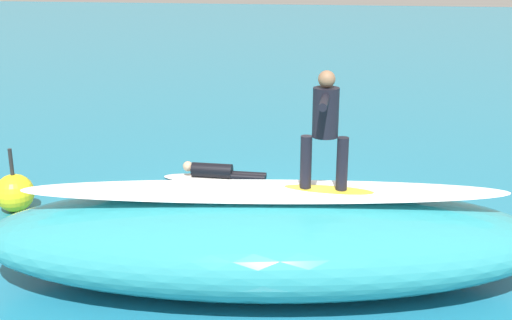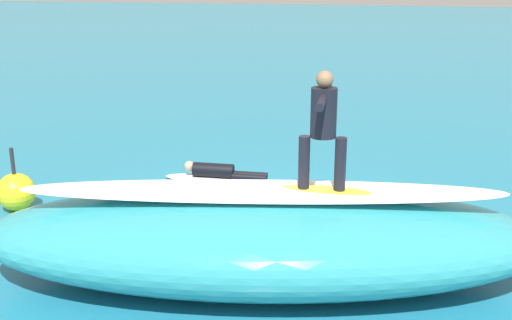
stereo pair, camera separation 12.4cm
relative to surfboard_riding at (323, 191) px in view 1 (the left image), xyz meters
name	(u,v)px [view 1 (the left image)]	position (x,y,z in m)	size (l,w,h in m)	color
ground_plane	(252,217)	(1.40, -2.19, -1.35)	(120.00, 120.00, 0.00)	teal
wave_crest	(264,239)	(0.78, 0.13, -0.69)	(7.76, 2.70, 1.30)	teal
wave_foam_lip	(264,191)	(0.78, 0.13, 0.00)	(6.59, 0.95, 0.08)	white
surfboard_riding	(323,191)	(0.00, 0.00, 0.00)	(2.04, 0.52, 0.09)	yellow
surfer_riding	(325,121)	(0.00, 0.00, 0.96)	(0.63, 1.50, 1.58)	black
surfboard_paddling	(212,179)	(2.57, -3.95, -1.31)	(2.05, 0.57, 0.07)	silver
surfer_paddling	(218,171)	(2.44, -3.95, -1.14)	(1.72, 0.32, 0.31)	black
buoy_marker	(15,193)	(5.62, -1.67, -1.00)	(0.68, 0.68, 1.16)	yellow
foam_patch_near	(105,231)	(3.65, -1.03, -1.30)	(0.90, 0.81, 0.09)	white
foam_patch_mid	(483,263)	(-2.31, -0.90, -1.28)	(0.70, 0.60, 0.12)	white
foam_patch_far	(489,229)	(-2.59, -2.27, -1.30)	(0.59, 0.41, 0.10)	white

